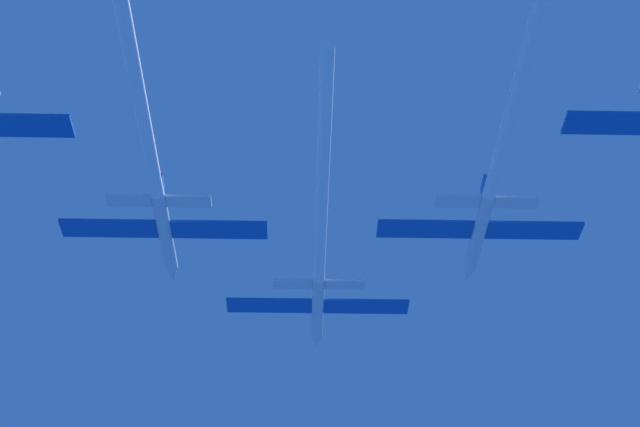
{
  "coord_description": "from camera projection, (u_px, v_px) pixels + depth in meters",
  "views": [
    {
      "loc": [
        -1.15,
        -88.54,
        -51.68
      ],
      "look_at": [
        0.35,
        -17.97,
        0.12
      ],
      "focal_mm": 53.49,
      "sensor_mm": 36.0,
      "label": 1
    }
  ],
  "objects": [
    {
      "name": "jet_left_wing",
      "position": [
        149.0,
        148.0,
        79.78
      ],
      "size": [
        19.32,
        49.54,
        3.2
      ],
      "color": "silver"
    },
    {
      "name": "jet_lead",
      "position": [
        320.0,
        251.0,
        92.8
      ],
      "size": [
        19.32,
        46.78,
        3.2
      ],
      "color": "silver"
    },
    {
      "name": "jet_right_wing",
      "position": [
        497.0,
        163.0,
        81.8
      ],
      "size": [
        19.32,
        45.3,
        3.2
      ],
      "color": "silver"
    }
  ]
}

